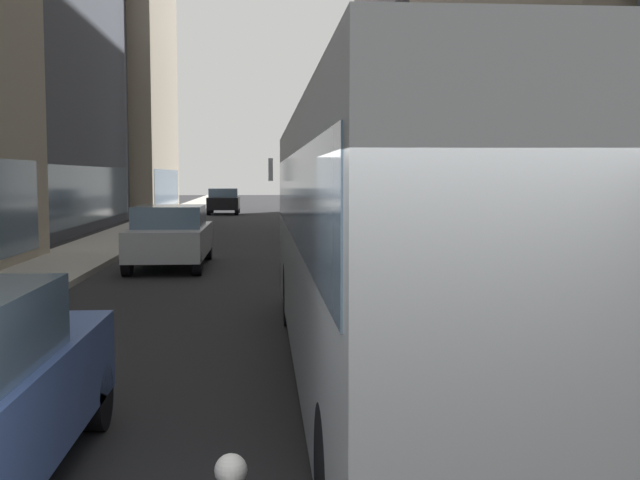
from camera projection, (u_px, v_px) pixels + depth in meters
ground_plane at (270, 224)px, 38.40m from camera, size 120.00×120.00×0.00m
sidewalk_left at (154, 223)px, 37.97m from camera, size 2.40×110.00×0.15m
sidewalk_right at (385, 222)px, 38.81m from camera, size 2.40×110.00×0.15m
transit_bus at (404, 230)px, 8.87m from camera, size 2.78×11.53×3.05m
car_silver_sedan at (171, 236)px, 20.31m from camera, size 1.87×4.55×1.62m
car_black_suv at (224, 201)px, 48.71m from camera, size 1.92×3.94×1.62m
box_truck at (366, 199)px, 24.02m from camera, size 2.30×7.50×3.05m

